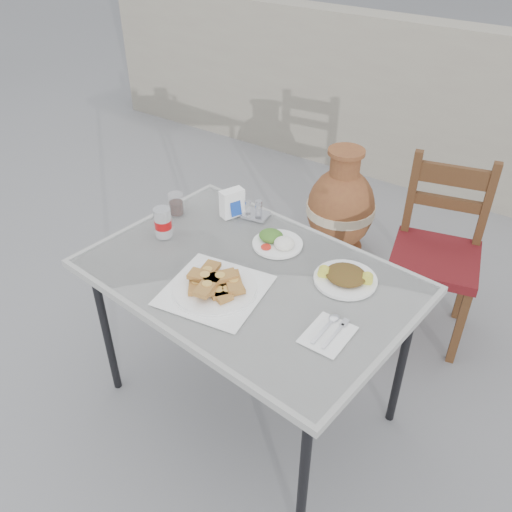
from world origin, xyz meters
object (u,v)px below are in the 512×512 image
Objects in this scene: cola_glass at (176,205)px; condiment_caddy at (255,211)px; terracotta_urn at (341,209)px; pide_plate at (215,284)px; napkin_holder at (232,203)px; salad_rice_plate at (277,241)px; soda_can at (163,222)px; cafe_table at (249,283)px; chair at (437,252)px; salad_chopped_plate at (346,277)px.

cola_glass is 0.36m from condiment_caddy.
cola_glass is 1.25m from terracotta_urn.
pide_plate is 4.08× the size of cola_glass.
napkin_holder is (0.22, 0.13, 0.02)m from cola_glass.
soda_can is at bearing -153.88° from salad_rice_plate.
cola_glass is at bearing -175.13° from salad_rice_plate.
terracotta_urn is at bearing 99.71° from cafe_table.
salad_chopped_plate is at bearing -112.71° from chair.
chair is at bearing 65.82° from pide_plate.
cafe_table is 0.45m from napkin_holder.
salad_rice_plate is 1.70× the size of condiment_caddy.
cola_glass is 0.10× the size of chair.
salad_rice_plate is at bearing -78.84° from terracotta_urn.
chair is (0.13, 0.80, -0.30)m from salad_chopped_plate.
pide_plate is 3.24× the size of condiment_caddy.
terracotta_urn is at bearing 116.24° from salad_chopped_plate.
salad_chopped_plate is (0.37, 0.33, -0.01)m from pide_plate.
salad_chopped_plate is 2.47× the size of cola_glass.
napkin_holder is (-0.30, 0.31, 0.12)m from cafe_table.
napkin_holder is at bearing 134.62° from cafe_table.
soda_can is at bearing 178.90° from cafe_table.
cafe_table is at bearing -80.29° from terracotta_urn.
soda_can is at bearing -99.88° from terracotta_urn.
terracotta_urn is at bearing 90.57° from condiment_caddy.
pide_plate is 0.55× the size of terracotta_urn.
cafe_table is at bearing -18.82° from cola_glass.
pide_plate is at bearing -94.30° from salad_rice_plate.
pide_plate is 0.54m from napkin_holder.
salad_chopped_plate is 0.33× the size of terracotta_urn.
cafe_table is 5.53× the size of salad_chopped_plate.
salad_rice_plate and salad_chopped_plate have the same top height.
salad_rice_plate is 0.35m from salad_chopped_plate.
soda_can is (-0.78, -0.16, 0.05)m from salad_chopped_plate.
condiment_caddy is 0.96m from chair.
terracotta_urn is (-0.21, 1.07, -0.44)m from salad_rice_plate.
condiment_caddy reaches higher than cafe_table.
cola_glass reaches higher than terracotta_urn.
soda_can is 1.04× the size of napkin_holder.
napkin_holder is at bearing 64.82° from soda_can.
salad_rice_plate reaches higher than cafe_table.
soda_can is 0.19m from cola_glass.
napkin_holder is at bearing 163.64° from salad_rice_plate.
soda_can reaches higher than condiment_caddy.
cafe_table is at bearing -22.48° from napkin_holder.
chair is at bearing 63.31° from napkin_holder.
terracotta_urn is (-0.22, 1.29, -0.37)m from cafe_table.
cola_glass is (-0.48, 0.34, 0.01)m from pide_plate.
cafe_table is 0.23m from salad_rice_plate.
soda_can is at bearing -146.97° from chair.
chair reaches higher than cafe_table.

